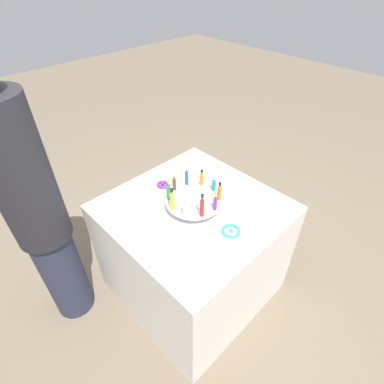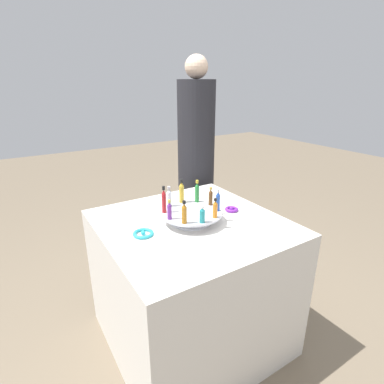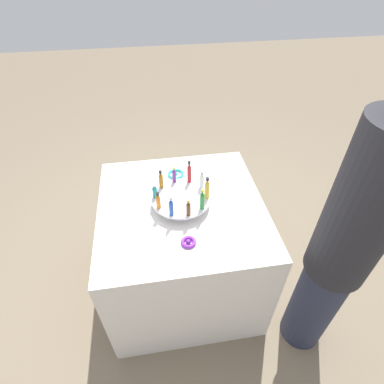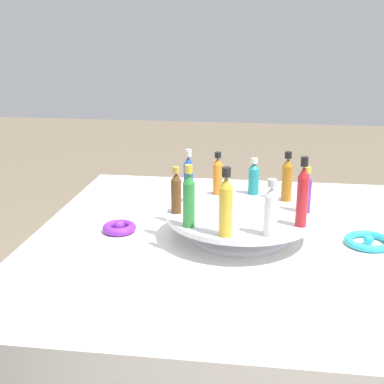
# 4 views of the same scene
# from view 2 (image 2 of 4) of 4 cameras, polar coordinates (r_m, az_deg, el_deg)

# --- Properties ---
(ground_plane) EXTENTS (12.00, 12.00, 0.00)m
(ground_plane) POSITION_cam_2_polar(r_m,az_deg,el_deg) (2.12, -0.14, -25.42)
(ground_plane) COLOR #756651
(party_table) EXTENTS (0.95, 0.95, 0.80)m
(party_table) POSITION_cam_2_polar(r_m,az_deg,el_deg) (1.86, -0.15, -16.81)
(party_table) COLOR silver
(party_table) RESTS_ON ground_plane
(display_stand) EXTENTS (0.34, 0.34, 0.06)m
(display_stand) POSITION_cam_2_polar(r_m,az_deg,el_deg) (1.63, -0.16, -4.45)
(display_stand) COLOR silver
(display_stand) RESTS_ON party_table
(bottle_brown) EXTENTS (0.02, 0.02, 0.11)m
(bottle_brown) POSITION_cam_2_polar(r_m,az_deg,el_deg) (1.69, 3.57, -0.93)
(bottle_brown) COLOR brown
(bottle_brown) RESTS_ON display_stand
(bottle_green) EXTENTS (0.03, 0.03, 0.13)m
(bottle_green) POSITION_cam_2_polar(r_m,az_deg,el_deg) (1.73, 0.96, 0.00)
(bottle_green) COLOR #288438
(bottle_green) RESTS_ON display_stand
(bottle_gold) EXTENTS (0.03, 0.03, 0.14)m
(bottle_gold) POSITION_cam_2_polar(r_m,az_deg,el_deg) (1.72, -1.99, 0.04)
(bottle_gold) COLOR gold
(bottle_gold) RESTS_ON display_stand
(bottle_clear) EXTENTS (0.03, 0.03, 0.12)m
(bottle_clear) POSITION_cam_2_polar(r_m,az_deg,el_deg) (1.68, -4.38, -0.99)
(bottle_clear) COLOR silver
(bottle_clear) RESTS_ON display_stand
(bottle_red) EXTENTS (0.02, 0.02, 0.15)m
(bottle_red) POSITION_cam_2_polar(r_m,az_deg,el_deg) (1.59, -5.36, -1.64)
(bottle_red) COLOR #B21E23
(bottle_red) RESTS_ON display_stand
(bottle_purple) EXTENTS (0.02, 0.02, 0.11)m
(bottle_purple) POSITION_cam_2_polar(r_m,az_deg,el_deg) (1.52, -4.33, -3.50)
(bottle_purple) COLOR #702D93
(bottle_purple) RESTS_ON display_stand
(bottle_amber) EXTENTS (0.03, 0.03, 0.12)m
(bottle_amber) POSITION_cam_2_polar(r_m,az_deg,el_deg) (1.47, -1.49, -4.01)
(bottle_amber) COLOR #AD6B19
(bottle_amber) RESTS_ON display_stand
(bottle_teal) EXTENTS (0.03, 0.03, 0.09)m
(bottle_teal) POSITION_cam_2_polar(r_m,az_deg,el_deg) (1.49, 1.97, -4.36)
(bottle_teal) COLOR teal
(bottle_teal) RESTS_ON display_stand
(bottle_orange) EXTENTS (0.02, 0.02, 0.11)m
(bottle_orange) POSITION_cam_2_polar(r_m,az_deg,el_deg) (1.54, 4.43, -3.20)
(bottle_orange) COLOR orange
(bottle_orange) RESTS_ON display_stand
(bottle_blue) EXTENTS (0.02, 0.02, 0.13)m
(bottle_blue) POSITION_cam_2_polar(r_m,az_deg,el_deg) (1.62, 4.95, -1.69)
(bottle_blue) COLOR #234CAD
(bottle_blue) RESTS_ON display_stand
(ribbon_bow_purple) EXTENTS (0.08, 0.08, 0.03)m
(ribbon_bow_purple) POSITION_cam_2_polar(r_m,az_deg,el_deg) (1.80, 7.54, -3.26)
(ribbon_bow_purple) COLOR purple
(ribbon_bow_purple) RESTS_ON party_table
(ribbon_bow_teal) EXTENTS (0.10, 0.10, 0.02)m
(ribbon_bow_teal) POSITION_cam_2_polar(r_m,az_deg,el_deg) (1.53, -9.27, -7.79)
(ribbon_bow_teal) COLOR #2DB7CC
(ribbon_bow_teal) RESTS_ON party_table
(person_figure) EXTENTS (0.29, 0.29, 1.71)m
(person_figure) POSITION_cam_2_polar(r_m,az_deg,el_deg) (2.43, 0.76, 4.57)
(person_figure) COLOR #282D42
(person_figure) RESTS_ON ground_plane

